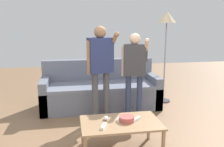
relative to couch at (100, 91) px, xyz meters
The scene contains 11 objects.
ground_plane 1.54m from the couch, 84.85° to the right, with size 12.00×12.00×0.00m, color brown.
couch is the anchor object (origin of this frame).
coffee_table 1.72m from the couch, 88.93° to the right, with size 0.96×0.59×0.40m.
snack_bowl 1.71m from the couch, 86.29° to the right, with size 0.19×0.19×0.06m, color #B24C47.
game_remote_nunchuk 1.63m from the couch, 94.76° to the right, with size 0.06×0.09×0.05m.
floor_lamp 1.81m from the couch, ahead, with size 0.35×0.35×1.79m.
player_center 0.95m from the couch, 96.37° to the right, with size 0.49×0.32×1.53m.
player_right 1.03m from the couch, 56.13° to the right, with size 0.41×0.36×1.41m.
game_remote_wand_near 1.72m from the couch, 82.27° to the right, with size 0.15×0.14×0.03m.
game_remote_wand_far 1.84m from the couch, 96.04° to the right, with size 0.09×0.15×0.03m.
game_remote_wand_spare 1.64m from the couch, 88.72° to the right, with size 0.11×0.15×0.03m.
Camera 1 is at (-0.68, -2.85, 1.57)m, focal length 38.25 mm.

